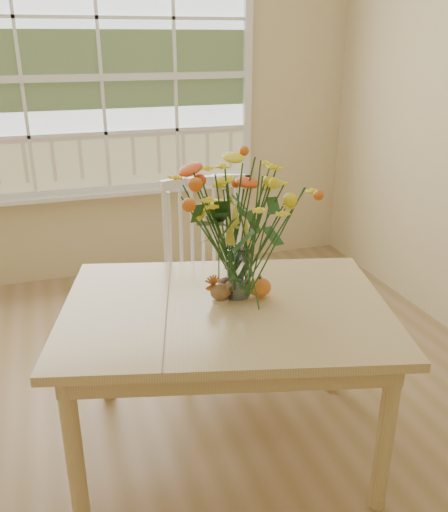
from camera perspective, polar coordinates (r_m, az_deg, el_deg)
name	(u,v)px	position (r m, az deg, el deg)	size (l,w,h in m)	color
floor	(180,453)	(2.73, -4.66, -19.96)	(4.00, 4.50, 0.01)	#987949
wall_back	(103,105)	(4.29, -12.62, 15.23)	(4.00, 0.02, 2.70)	beige
window	(102,80)	(4.23, -12.77, 17.61)	(2.42, 0.12, 1.74)	silver
dining_table	(225,324)	(2.39, 0.15, -7.13)	(1.60, 1.31, 0.75)	tan
windsor_chair	(209,265)	(3.15, -1.60, -0.90)	(0.50, 0.48, 1.06)	white
flower_vase	(239,226)	(2.29, 1.54, 3.17)	(0.46, 0.46, 0.55)	white
pumpkin	(259,288)	(2.41, 3.75, -3.35)	(0.11, 0.11, 0.08)	#D85F19
turkey_figurine	(220,292)	(2.35, -0.38, -3.79)	(0.10, 0.07, 0.11)	#CCB78C
dark_gourd	(227,287)	(2.42, 0.33, -3.25)	(0.12, 0.09, 0.08)	#38160F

